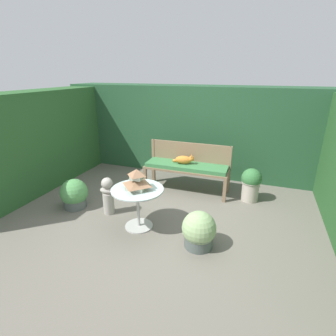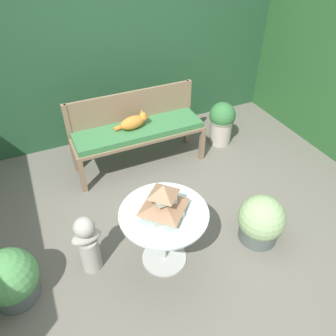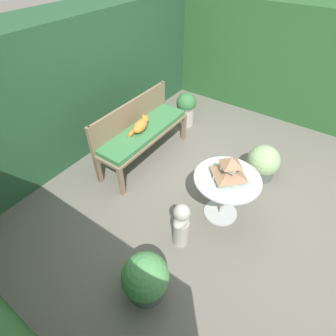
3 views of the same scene
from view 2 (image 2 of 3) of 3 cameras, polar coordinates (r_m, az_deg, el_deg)
ground at (r=3.64m, az=0.30°, el=-9.38°), size 30.00×30.00×0.00m
foliage_hedge_back at (r=5.03m, az=-11.78°, el=18.05°), size 6.40×0.91×1.99m
garden_bench at (r=4.13m, az=-5.13°, el=6.14°), size 1.66×0.50×0.57m
bench_backrest at (r=4.21m, az=-6.39°, el=10.00°), size 1.66×0.06×0.95m
cat at (r=4.04m, az=-6.03°, el=7.97°), size 0.44×0.21×0.20m
patio_table at (r=2.94m, az=-0.72°, el=-9.55°), size 0.79×0.79×0.65m
pagoda_birdhouse at (r=2.75m, az=-0.76°, el=-5.83°), size 0.36×0.36×0.31m
garden_bust at (r=3.11m, az=-13.78°, el=-12.63°), size 0.28×0.19×0.65m
potted_plant_bench_right at (r=3.21m, az=-25.71°, el=-17.03°), size 0.47×0.47×0.53m
potted_plant_patio_mid at (r=4.70m, az=9.33°, el=7.94°), size 0.37×0.37×0.63m
potted_plant_hedge_corner at (r=3.45m, az=15.86°, el=-8.88°), size 0.47×0.47×0.52m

